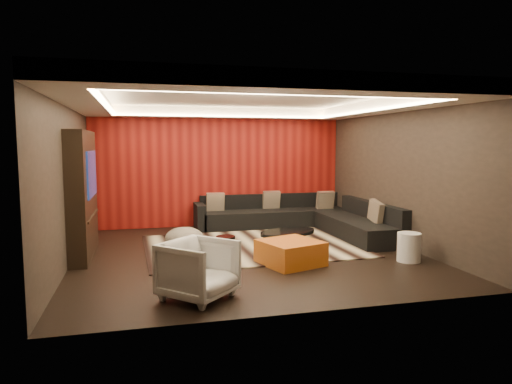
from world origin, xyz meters
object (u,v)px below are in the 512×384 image
object	(u,v)px
coffee_table	(288,236)
armchair	(198,270)
drum_stool	(226,247)
white_side_table	(409,247)
orange_ottoman	(290,253)
sectional_sofa	(303,219)

from	to	relation	value
coffee_table	armchair	bearing A→B (deg)	-126.47
coffee_table	drum_stool	bearing A→B (deg)	-144.06
armchair	drum_stool	bearing A→B (deg)	24.91
coffee_table	white_side_table	size ratio (longest dim) A/B	2.60
white_side_table	orange_ottoman	xyz separation A→B (m)	(-1.99, 0.31, -0.05)
drum_stool	armchair	distance (m)	1.99
drum_stool	armchair	world-z (taller)	armchair
coffee_table	sectional_sofa	world-z (taller)	sectional_sofa
drum_stool	white_side_table	size ratio (longest dim) A/B	0.79
orange_ottoman	sectional_sofa	xyz separation A→B (m)	(1.23, 2.76, 0.07)
coffee_table	orange_ottoman	size ratio (longest dim) A/B	1.44
orange_ottoman	sectional_sofa	bearing A→B (deg)	66.00
orange_ottoman	drum_stool	bearing A→B (deg)	149.89
white_side_table	orange_ottoman	distance (m)	2.02
orange_ottoman	armchair	bearing A→B (deg)	-142.23
drum_stool	armchair	xyz separation A→B (m)	(-0.69, -1.86, 0.16)
white_side_table	armchair	bearing A→B (deg)	-164.97
drum_stool	coffee_table	bearing A→B (deg)	35.94
white_side_table	armchair	xyz separation A→B (m)	(-3.66, -0.98, 0.13)
white_side_table	armchair	size ratio (longest dim) A/B	0.59
coffee_table	armchair	world-z (taller)	armchair
orange_ottoman	armchair	distance (m)	2.12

